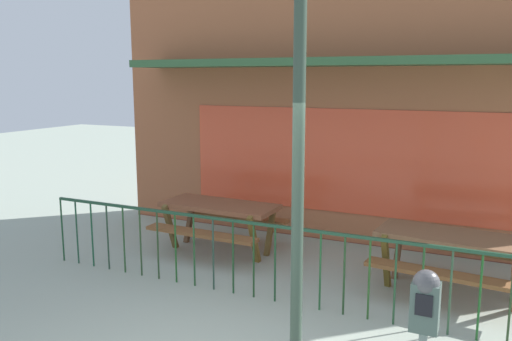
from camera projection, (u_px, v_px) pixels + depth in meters
The scene contains 6 objects.
pub_storefront at pixel (354, 74), 8.40m from camera, with size 8.47×1.41×5.52m.
patio_fence_front at pixel (286, 251), 6.20m from camera, with size 7.14×0.04×0.97m.
picnic_table_left at pixel (220, 214), 8.09m from camera, with size 1.84×1.41×0.79m.
picnic_table_right at pixel (452, 247), 6.49m from camera, with size 1.92×1.53×0.79m.
parking_meter_near at pixel (424, 319), 3.41m from camera, with size 0.18×0.17×1.47m.
street_lamp at pixel (299, 87), 4.04m from camera, with size 0.28×0.28×4.02m.
Camera 1 is at (2.19, -3.33, 2.69)m, focal length 36.67 mm.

